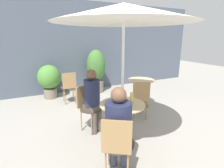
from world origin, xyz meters
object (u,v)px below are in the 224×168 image
at_px(seated_person_0, 92,95).
at_px(beer_glass_3, 114,100).
at_px(bistro_chair_2, 140,97).
at_px(beer_glass_0, 127,103).
at_px(bistro_chair_0, 87,104).
at_px(seated_person_1, 118,124).
at_px(cafe_table_far, 141,87).
at_px(cafe_table_near, 122,114).
at_px(potted_plant_1, 96,69).
at_px(beer_glass_2, 120,95).
at_px(potted_plant_0, 49,79).
at_px(bistro_chair_3, 69,85).
at_px(beer_glass_1, 132,98).
at_px(bistro_chair_1, 117,143).
at_px(umbrella, 124,13).

relative_size(seated_person_0, beer_glass_3, 6.96).
height_order(bistro_chair_2, beer_glass_0, bistro_chair_2).
height_order(bistro_chair_2, beer_glass_3, beer_glass_3).
xyz_separation_m(bistro_chair_0, seated_person_1, (0.00, -1.32, 0.19)).
distance_m(cafe_table_far, bistro_chair_0, 1.77).
distance_m(cafe_table_far, beer_glass_3, 1.99).
xyz_separation_m(seated_person_0, beer_glass_0, (0.31, -0.78, 0.07)).
bearing_deg(cafe_table_near, potted_plant_1, 77.41).
bearing_deg(seated_person_0, cafe_table_near, -90.00).
xyz_separation_m(beer_glass_2, potted_plant_0, (-0.86, 2.93, -0.24)).
distance_m(bistro_chair_3, beer_glass_2, 2.24).
xyz_separation_m(cafe_table_near, beer_glass_1, (0.15, -0.05, 0.29)).
xyz_separation_m(bistro_chair_2, potted_plant_0, (-1.65, 2.44, 0.05)).
relative_size(bistro_chair_2, bistro_chair_3, 1.00).
distance_m(cafe_table_far, bistro_chair_1, 2.68).
relative_size(seated_person_1, umbrella, 0.54).
relative_size(cafe_table_near, potted_plant_1, 0.54).
bearing_deg(cafe_table_far, cafe_table_near, -134.55).
height_order(seated_person_0, beer_glass_3, seated_person_0).
bearing_deg(beer_glass_2, bistro_chair_2, 31.94).
height_order(seated_person_0, beer_glass_1, seated_person_0).
relative_size(bistro_chair_1, beer_glass_2, 4.56).
distance_m(cafe_table_far, potted_plant_1, 1.87).
relative_size(cafe_table_near, beer_glass_3, 4.27).
bearing_deg(beer_glass_3, beer_glass_2, 40.56).
height_order(cafe_table_near, seated_person_0, seated_person_0).
relative_size(seated_person_0, beer_glass_1, 6.69).
distance_m(cafe_table_near, cafe_table_far, 1.85).
xyz_separation_m(beer_glass_0, beer_glass_2, (0.03, 0.32, 0.02)).
xyz_separation_m(bistro_chair_3, beer_glass_0, (0.40, -2.50, 0.27)).
distance_m(bistro_chair_2, beer_glass_3, 1.22).
bearing_deg(bistro_chair_2, umbrella, 60.87).
bearing_deg(seated_person_0, potted_plant_1, 40.97).
bearing_deg(beer_glass_1, seated_person_1, -134.92).
bearing_deg(umbrella, bistro_chair_2, 38.31).
bearing_deg(bistro_chair_2, bistro_chair_0, 17.88).
bearing_deg(potted_plant_1, cafe_table_near, -102.59).
height_order(bistro_chair_3, seated_person_0, seated_person_0).
relative_size(beer_glass_0, potted_plant_0, 0.15).
xyz_separation_m(seated_person_0, potted_plant_0, (-0.52, 2.48, -0.15)).
height_order(potted_plant_1, umbrella, umbrella).
xyz_separation_m(beer_glass_0, potted_plant_0, (-0.83, 3.25, -0.22)).
height_order(beer_glass_2, beer_glass_3, beer_glass_2).
xyz_separation_m(bistro_chair_0, potted_plant_1, (1.06, 2.32, 0.23)).
distance_m(bistro_chair_1, seated_person_1, 0.24).
bearing_deg(beer_glass_0, cafe_table_far, 48.77).
distance_m(bistro_chair_1, beer_glass_2, 1.03).
relative_size(bistro_chair_0, beer_glass_1, 4.82).
height_order(beer_glass_3, potted_plant_1, potted_plant_1).
xyz_separation_m(bistro_chair_1, beer_glass_3, (0.30, 0.70, 0.29)).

